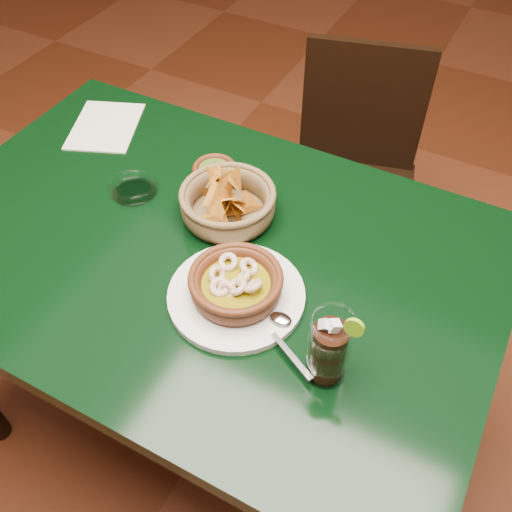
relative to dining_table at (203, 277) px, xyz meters
The scene contains 9 objects.
ground 0.65m from the dining_table, ahead, with size 7.00×7.00×0.00m, color #471C0C.
dining_table is the anchor object (origin of this frame).
dining_chair 0.73m from the dining_table, 82.47° to the left, with size 0.47×0.47×0.83m.
shrimp_plate 0.20m from the dining_table, 31.80° to the right, with size 0.33×0.26×0.07m.
chip_basket 0.17m from the dining_table, 85.22° to the left, with size 0.23×0.23×0.15m.
guacamole_ramekin 0.24m from the dining_table, 112.07° to the left, with size 0.12×0.12×0.04m.
cola_drink 0.41m from the dining_table, 23.85° to the right, with size 0.15×0.15×0.17m.
glass_ashtray 0.25m from the dining_table, 161.70° to the left, with size 0.12×0.12×0.03m.
paper_menu 0.50m from the dining_table, 150.74° to the left, with size 0.22×0.25×0.00m.
Camera 1 is at (0.47, -0.64, 1.59)m, focal length 40.00 mm.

